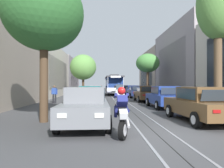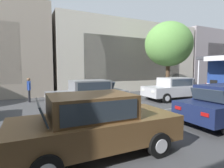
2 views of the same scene
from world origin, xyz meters
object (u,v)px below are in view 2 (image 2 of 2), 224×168
(parked_car_silver_fourth_left, at_px, (173,88))
(parked_car_brown_mid_right, at_px, (95,124))
(parked_car_grey_mid_left, at_px, (88,94))
(street_tree_kerb_left_second, at_px, (168,44))
(pedestrian_on_left_pavement, at_px, (29,88))

(parked_car_silver_fourth_left, distance_m, parked_car_brown_mid_right, 9.54)
(parked_car_grey_mid_left, relative_size, street_tree_kerb_left_second, 0.72)
(street_tree_kerb_left_second, relative_size, pedestrian_on_left_pavement, 3.74)
(parked_car_brown_mid_right, bearing_deg, parked_car_silver_fourth_left, 123.26)
(parked_car_silver_fourth_left, height_order, street_tree_kerb_left_second, street_tree_kerb_left_second)
(parked_car_brown_mid_right, bearing_deg, parked_car_grey_mid_left, 163.36)
(pedestrian_on_left_pavement, bearing_deg, parked_car_grey_mid_left, 39.44)
(parked_car_grey_mid_left, bearing_deg, pedestrian_on_left_pavement, -140.56)
(parked_car_brown_mid_right, xyz_separation_m, street_tree_kerb_left_second, (-7.14, 9.22, 3.42))
(parked_car_silver_fourth_left, bearing_deg, pedestrian_on_left_pavement, -110.65)
(parked_car_grey_mid_left, xyz_separation_m, street_tree_kerb_left_second, (-1.93, 7.67, 3.42))
(parked_car_silver_fourth_left, bearing_deg, parked_car_grey_mid_left, -89.77)
(parked_car_grey_mid_left, height_order, pedestrian_on_left_pavement, pedestrian_on_left_pavement)
(parked_car_silver_fourth_left, distance_m, street_tree_kerb_left_second, 4.11)
(parked_car_grey_mid_left, xyz_separation_m, parked_car_brown_mid_right, (5.20, -1.56, 0.00))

